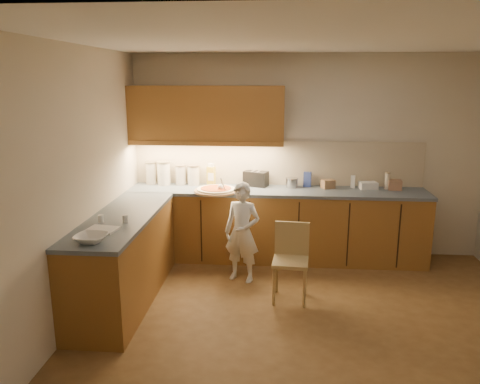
{
  "coord_description": "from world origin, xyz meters",
  "views": [
    {
      "loc": [
        -0.37,
        -4.07,
        2.28
      ],
      "look_at": [
        -0.8,
        1.2,
        1.0
      ],
      "focal_mm": 35.0,
      "sensor_mm": 36.0,
      "label": 1
    }
  ],
  "objects_px": {
    "child": "(242,232)",
    "toaster": "(256,179)",
    "pizza_on_board": "(216,190)",
    "wooden_chair": "(291,256)",
    "oil_jug": "(211,175)"
  },
  "relations": [
    {
      "from": "pizza_on_board",
      "to": "wooden_chair",
      "type": "distance_m",
      "value": 1.38
    },
    {
      "from": "child",
      "to": "pizza_on_board",
      "type": "bearing_deg",
      "value": 142.81
    },
    {
      "from": "toaster",
      "to": "wooden_chair",
      "type": "bearing_deg",
      "value": -51.58
    },
    {
      "from": "child",
      "to": "toaster",
      "type": "xyz_separation_m",
      "value": [
        0.11,
        0.89,
        0.44
      ]
    },
    {
      "from": "child",
      "to": "toaster",
      "type": "bearing_deg",
      "value": 101.03
    },
    {
      "from": "child",
      "to": "oil_jug",
      "type": "relative_size",
      "value": 3.9
    },
    {
      "from": "pizza_on_board",
      "to": "toaster",
      "type": "distance_m",
      "value": 0.6
    },
    {
      "from": "pizza_on_board",
      "to": "child",
      "type": "height_order",
      "value": "child"
    },
    {
      "from": "child",
      "to": "oil_jug",
      "type": "bearing_deg",
      "value": 136.77
    },
    {
      "from": "wooden_chair",
      "to": "toaster",
      "type": "distance_m",
      "value": 1.47
    },
    {
      "from": "toaster",
      "to": "pizza_on_board",
      "type": "bearing_deg",
      "value": -122.46
    },
    {
      "from": "child",
      "to": "wooden_chair",
      "type": "relative_size",
      "value": 1.42
    },
    {
      "from": "child",
      "to": "wooden_chair",
      "type": "distance_m",
      "value": 0.69
    },
    {
      "from": "wooden_chair",
      "to": "oil_jug",
      "type": "xyz_separation_m",
      "value": [
        -1.02,
        1.27,
        0.58
      ]
    },
    {
      "from": "toaster",
      "to": "child",
      "type": "bearing_deg",
      "value": -77.3
    }
  ]
}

